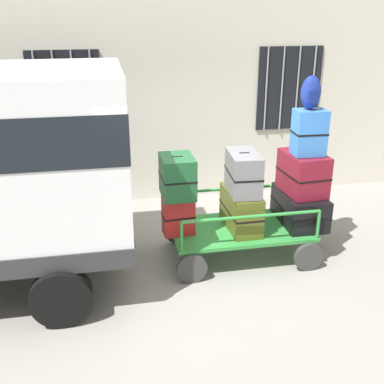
{
  "coord_description": "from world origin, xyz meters",
  "views": [
    {
      "loc": [
        -1.18,
        -5.72,
        3.41
      ],
      "look_at": [
        -0.08,
        0.04,
        1.06
      ],
      "focal_mm": 43.49,
      "sensor_mm": 36.0,
      "label": 1
    }
  ],
  "objects_px": {
    "suitcase_center_middle": "(303,173)",
    "suitcase_center_top": "(309,132)",
    "suitcase_left_bottom": "(178,215)",
    "suitcase_left_middle": "(177,176)",
    "suitcase_midleft_middle": "(243,173)",
    "suitcase_center_bottom": "(300,207)",
    "luggage_cart": "(240,233)",
    "backpack": "(311,93)",
    "suitcase_midleft_bottom": "(241,210)"
  },
  "relations": [
    {
      "from": "suitcase_center_middle",
      "to": "suitcase_center_top",
      "type": "relative_size",
      "value": 1.22
    },
    {
      "from": "suitcase_left_middle",
      "to": "suitcase_midleft_bottom",
      "type": "height_order",
      "value": "suitcase_left_middle"
    },
    {
      "from": "suitcase_midleft_middle",
      "to": "suitcase_center_middle",
      "type": "bearing_deg",
      "value": 4.28
    },
    {
      "from": "luggage_cart",
      "to": "suitcase_center_middle",
      "type": "height_order",
      "value": "suitcase_center_middle"
    },
    {
      "from": "luggage_cart",
      "to": "suitcase_center_middle",
      "type": "distance_m",
      "value": 1.23
    },
    {
      "from": "luggage_cart",
      "to": "suitcase_left_bottom",
      "type": "bearing_deg",
      "value": -178.96
    },
    {
      "from": "suitcase_left_middle",
      "to": "backpack",
      "type": "height_order",
      "value": "backpack"
    },
    {
      "from": "suitcase_midleft_middle",
      "to": "suitcase_left_bottom",
      "type": "bearing_deg",
      "value": 178.82
    },
    {
      "from": "backpack",
      "to": "luggage_cart",
      "type": "bearing_deg",
      "value": 177.9
    },
    {
      "from": "luggage_cart",
      "to": "suitcase_midleft_bottom",
      "type": "height_order",
      "value": "suitcase_midleft_bottom"
    },
    {
      "from": "suitcase_center_bottom",
      "to": "suitcase_center_top",
      "type": "distance_m",
      "value": 1.14
    },
    {
      "from": "suitcase_midleft_middle",
      "to": "suitcase_center_bottom",
      "type": "distance_m",
      "value": 1.09
    },
    {
      "from": "suitcase_midleft_bottom",
      "to": "suitcase_midleft_middle",
      "type": "relative_size",
      "value": 1.2
    },
    {
      "from": "suitcase_center_middle",
      "to": "backpack",
      "type": "height_order",
      "value": "backpack"
    },
    {
      "from": "suitcase_left_bottom",
      "to": "suitcase_left_middle",
      "type": "xyz_separation_m",
      "value": [
        0.0,
        0.04,
        0.56
      ]
    },
    {
      "from": "luggage_cart",
      "to": "suitcase_center_top",
      "type": "height_order",
      "value": "suitcase_center_top"
    },
    {
      "from": "suitcase_left_bottom",
      "to": "suitcase_midleft_bottom",
      "type": "height_order",
      "value": "suitcase_midleft_bottom"
    },
    {
      "from": "suitcase_left_middle",
      "to": "suitcase_midleft_middle",
      "type": "height_order",
      "value": "suitcase_midleft_middle"
    },
    {
      "from": "suitcase_center_middle",
      "to": "suitcase_center_top",
      "type": "height_order",
      "value": "suitcase_center_top"
    },
    {
      "from": "suitcase_center_top",
      "to": "luggage_cart",
      "type": "bearing_deg",
      "value": 177.51
    },
    {
      "from": "suitcase_midleft_middle",
      "to": "suitcase_center_middle",
      "type": "height_order",
      "value": "suitcase_midleft_middle"
    },
    {
      "from": "suitcase_center_bottom",
      "to": "suitcase_left_middle",
      "type": "bearing_deg",
      "value": -179.62
    },
    {
      "from": "suitcase_left_bottom",
      "to": "suitcase_center_bottom",
      "type": "relative_size",
      "value": 0.57
    },
    {
      "from": "suitcase_center_bottom",
      "to": "suitcase_center_top",
      "type": "relative_size",
      "value": 1.56
    },
    {
      "from": "suitcase_midleft_middle",
      "to": "suitcase_center_top",
      "type": "height_order",
      "value": "suitcase_center_top"
    },
    {
      "from": "suitcase_center_top",
      "to": "backpack",
      "type": "xyz_separation_m",
      "value": [
        -0.02,
        0.01,
        0.53
      ]
    },
    {
      "from": "luggage_cart",
      "to": "suitcase_midleft_bottom",
      "type": "distance_m",
      "value": 0.37
    },
    {
      "from": "suitcase_center_middle",
      "to": "suitcase_center_top",
      "type": "bearing_deg",
      "value": -90.0
    },
    {
      "from": "luggage_cart",
      "to": "suitcase_left_middle",
      "type": "relative_size",
      "value": 3.51
    },
    {
      "from": "suitcase_left_bottom",
      "to": "suitcase_left_middle",
      "type": "bearing_deg",
      "value": 90.0
    },
    {
      "from": "suitcase_midleft_bottom",
      "to": "suitcase_center_bottom",
      "type": "distance_m",
      "value": 0.9
    },
    {
      "from": "suitcase_center_middle",
      "to": "suitcase_left_middle",
      "type": "bearing_deg",
      "value": -179.77
    },
    {
      "from": "suitcase_left_bottom",
      "to": "suitcase_center_top",
      "type": "bearing_deg",
      "value": -0.73
    },
    {
      "from": "suitcase_left_bottom",
      "to": "backpack",
      "type": "height_order",
      "value": "backpack"
    },
    {
      "from": "suitcase_left_middle",
      "to": "suitcase_center_bottom",
      "type": "height_order",
      "value": "suitcase_left_middle"
    },
    {
      "from": "luggage_cart",
      "to": "suitcase_left_bottom",
      "type": "distance_m",
      "value": 0.97
    },
    {
      "from": "luggage_cart",
      "to": "suitcase_left_middle",
      "type": "bearing_deg",
      "value": 178.39
    },
    {
      "from": "suitcase_left_bottom",
      "to": "suitcase_center_top",
      "type": "relative_size",
      "value": 0.88
    },
    {
      "from": "suitcase_left_middle",
      "to": "suitcase_midleft_middle",
      "type": "relative_size",
      "value": 0.8
    },
    {
      "from": "suitcase_center_bottom",
      "to": "backpack",
      "type": "height_order",
      "value": "backpack"
    },
    {
      "from": "luggage_cart",
      "to": "suitcase_center_bottom",
      "type": "distance_m",
      "value": 0.96
    },
    {
      "from": "luggage_cart",
      "to": "backpack",
      "type": "distance_m",
      "value": 2.17
    },
    {
      "from": "suitcase_left_middle",
      "to": "suitcase_center_bottom",
      "type": "xyz_separation_m",
      "value": [
        1.8,
        0.01,
        -0.6
      ]
    },
    {
      "from": "suitcase_midleft_middle",
      "to": "suitcase_center_top",
      "type": "xyz_separation_m",
      "value": [
        0.9,
        -0.0,
        0.52
      ]
    },
    {
      "from": "suitcase_center_top",
      "to": "backpack",
      "type": "relative_size",
      "value": 1.42
    },
    {
      "from": "luggage_cart",
      "to": "backpack",
      "type": "bearing_deg",
      "value": -2.1
    },
    {
      "from": "suitcase_left_bottom",
      "to": "backpack",
      "type": "distance_m",
      "value": 2.41
    },
    {
      "from": "suitcase_midleft_bottom",
      "to": "suitcase_midleft_middle",
      "type": "bearing_deg",
      "value": -90.0
    },
    {
      "from": "suitcase_left_middle",
      "to": "suitcase_center_middle",
      "type": "distance_m",
      "value": 1.8
    },
    {
      "from": "suitcase_left_middle",
      "to": "suitcase_center_bottom",
      "type": "distance_m",
      "value": 1.9
    }
  ]
}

